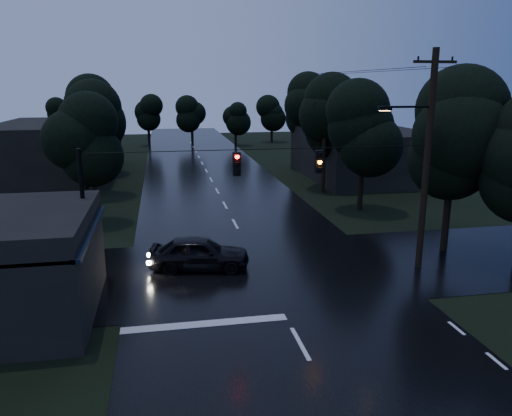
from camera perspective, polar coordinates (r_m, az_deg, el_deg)
name	(u,v)px	position (r m, az deg, el deg)	size (l,w,h in m)	color
main_road	(217,191)	(40.68, -4.45, 1.92)	(12.00, 120.00, 0.02)	black
cross_street	(260,270)	(23.55, 0.45, -7.08)	(60.00, 9.00, 0.02)	black
building_far_right	(362,153)	(47.65, 12.01, 6.12)	(10.00, 14.00, 4.40)	black
building_far_left	(57,149)	(50.86, -21.79, 6.25)	(10.00, 16.00, 5.00)	black
utility_pole_main	(425,157)	(23.86, 18.79, 5.52)	(3.50, 0.30, 10.00)	black
utility_pole_far	(324,144)	(39.87, 7.80, 7.24)	(2.00, 0.30, 7.50)	black
anchor_pole_left	(85,222)	(21.52, -19.00, -1.51)	(0.18, 0.18, 6.00)	black
span_signals	(277,162)	(21.35, 2.47, 5.29)	(15.00, 0.37, 1.12)	black
tree_corner_near	(454,135)	(26.80, 21.71, 7.71)	(4.48, 4.48, 9.44)	black
tree_left_a	(82,139)	(32.08, -19.31, 7.44)	(3.92, 3.92, 8.26)	black
tree_left_b	(89,123)	(40.02, -18.58, 9.19)	(4.20, 4.20, 8.85)	black
tree_left_c	(96,111)	(49.98, -17.81, 10.49)	(4.48, 4.48, 9.44)	black
tree_right_a	(364,128)	(34.35, 12.20, 8.92)	(4.20, 4.20, 8.85)	black
tree_right_b	(333,115)	(41.99, 8.74, 10.44)	(4.48, 4.48, 9.44)	black
tree_right_c	(306,105)	(51.67, 5.68, 11.58)	(4.76, 4.76, 10.03)	black
car	(200,253)	(23.56, -6.47, -5.13)	(1.86, 4.62, 1.57)	black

